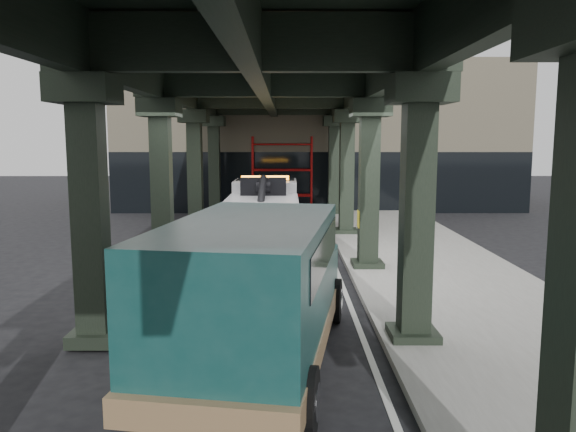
{
  "coord_description": "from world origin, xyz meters",
  "views": [
    {
      "loc": [
        0.2,
        -14.21,
        3.87
      ],
      "look_at": [
        0.25,
        1.58,
        1.7
      ],
      "focal_mm": 35.0,
      "sensor_mm": 36.0,
      "label": 1
    }
  ],
  "objects": [
    {
      "name": "tow_truck",
      "position": [
        -0.57,
        4.51,
        1.3
      ],
      "size": [
        2.51,
        8.18,
        2.67
      ],
      "rotation": [
        0.0,
        0.0,
        -0.0
      ],
      "color": "black",
      "rests_on": "ground"
    },
    {
      "name": "sidewalk",
      "position": [
        4.5,
        2.0,
        0.07
      ],
      "size": [
        5.0,
        40.0,
        0.15
      ],
      "primitive_type": "cube",
      "color": "gray",
      "rests_on": "ground"
    },
    {
      "name": "ground",
      "position": [
        0.0,
        0.0,
        0.0
      ],
      "size": [
        90.0,
        90.0,
        0.0
      ],
      "primitive_type": "plane",
      "color": "black",
      "rests_on": "ground"
    },
    {
      "name": "lane_stripe",
      "position": [
        1.7,
        2.0,
        0.01
      ],
      "size": [
        0.12,
        38.0,
        0.01
      ],
      "primitive_type": "cube",
      "color": "silver",
      "rests_on": "ground"
    },
    {
      "name": "viaduct",
      "position": [
        -0.4,
        2.0,
        5.46
      ],
      "size": [
        7.4,
        32.0,
        6.4
      ],
      "color": "black",
      "rests_on": "ground"
    },
    {
      "name": "scaffolding",
      "position": [
        0.0,
        14.64,
        2.11
      ],
      "size": [
        3.08,
        0.88,
        4.0
      ],
      "color": "#AE0E0D",
      "rests_on": "ground"
    },
    {
      "name": "building",
      "position": [
        2.0,
        20.0,
        4.0
      ],
      "size": [
        22.0,
        10.0,
        8.0
      ],
      "primitive_type": "cube",
      "color": "#C6B793",
      "rests_on": "ground"
    },
    {
      "name": "towed_van",
      "position": [
        -0.32,
        -5.08,
        1.39
      ],
      "size": [
        3.43,
        6.68,
        2.59
      ],
      "rotation": [
        0.0,
        0.0,
        -0.16
      ],
      "color": "#113F3D",
      "rests_on": "ground"
    }
  ]
}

